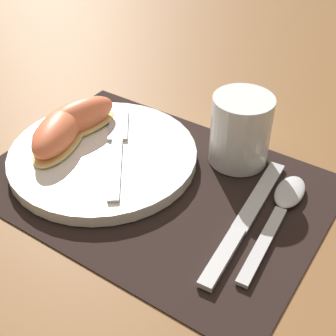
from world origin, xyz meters
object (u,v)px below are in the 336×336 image
object	(u,v)px
fork	(117,144)
citrus_wedge_2	(58,133)
citrus_wedge_1	(67,124)
knife	(244,221)
juice_glass	(240,134)
citrus_wedge_0	(79,118)
plate	(103,156)
spoon	(283,205)

from	to	relation	value
fork	citrus_wedge_2	world-z (taller)	citrus_wedge_2
citrus_wedge_1	citrus_wedge_2	world-z (taller)	citrus_wedge_2
knife	fork	size ratio (longest dim) A/B	1.32
juice_glass	citrus_wedge_0	size ratio (longest dim) A/B	0.76
juice_glass	citrus_wedge_1	size ratio (longest dim) A/B	0.81
juice_glass	citrus_wedge_0	world-z (taller)	juice_glass
knife	citrus_wedge_0	xyz separation A→B (m)	(-0.27, 0.02, 0.03)
knife	citrus_wedge_2	world-z (taller)	citrus_wedge_2
plate	knife	world-z (taller)	plate
spoon	citrus_wedge_2	size ratio (longest dim) A/B	1.47
citrus_wedge_0	citrus_wedge_1	bearing A→B (deg)	-108.36
knife	fork	bearing A→B (deg)	173.85
spoon	fork	world-z (taller)	fork
fork	citrus_wedge_2	distance (m)	0.08
spoon	plate	bearing A→B (deg)	-168.70
plate	juice_glass	bearing A→B (deg)	34.68
plate	knife	bearing A→B (deg)	-0.32
citrus_wedge_0	citrus_wedge_2	distance (m)	0.04
citrus_wedge_2	citrus_wedge_1	bearing A→B (deg)	104.92
citrus_wedge_0	citrus_wedge_1	xyz separation A→B (m)	(-0.01, -0.02, -0.00)
knife	spoon	world-z (taller)	spoon
plate	citrus_wedge_2	xyz separation A→B (m)	(-0.06, -0.02, 0.03)
juice_glass	plate	bearing A→B (deg)	-145.32
juice_glass	citrus_wedge_2	size ratio (longest dim) A/B	0.73
plate	spoon	size ratio (longest dim) A/B	1.32
plate	citrus_wedge_0	bearing A→B (deg)	159.40
spoon	citrus_wedge_0	distance (m)	0.30
plate	citrus_wedge_1	bearing A→B (deg)	175.77
spoon	citrus_wedge_0	world-z (taller)	citrus_wedge_0
knife	citrus_wedge_1	world-z (taller)	citrus_wedge_1
citrus_wedge_0	citrus_wedge_1	world-z (taller)	citrus_wedge_0
plate	fork	size ratio (longest dim) A/B	1.46
spoon	citrus_wedge_0	size ratio (longest dim) A/B	1.54
citrus_wedge_0	plate	bearing A→B (deg)	-20.60
spoon	citrus_wedge_2	bearing A→B (deg)	-167.05
citrus_wedge_0	citrus_wedge_1	size ratio (longest dim) A/B	1.06
citrus_wedge_1	citrus_wedge_2	bearing A→B (deg)	-75.08
fork	citrus_wedge_2	bearing A→B (deg)	-148.24
knife	fork	distance (m)	0.20
juice_glass	citrus_wedge_0	bearing A→B (deg)	-158.77
spoon	citrus_wedge_2	distance (m)	0.31
juice_glass	knife	world-z (taller)	juice_glass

